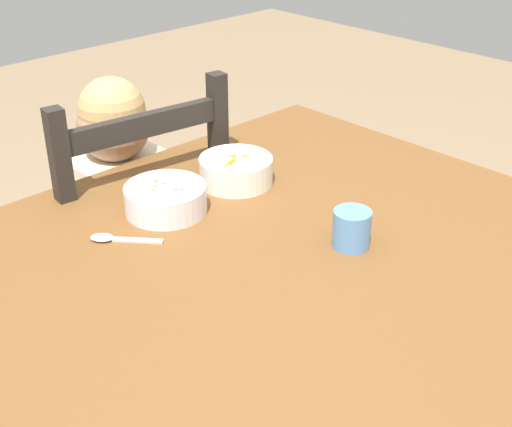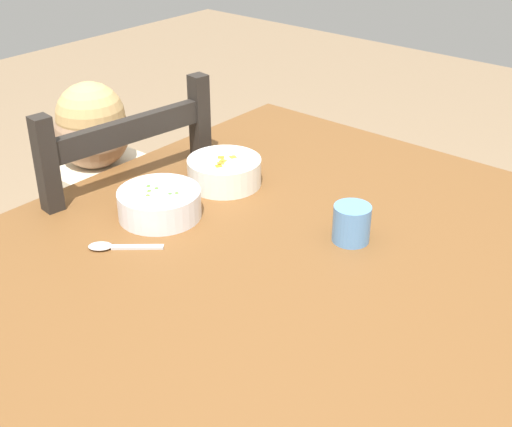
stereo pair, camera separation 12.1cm
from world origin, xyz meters
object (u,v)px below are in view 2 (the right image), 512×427
(spoon, at_px, (112,246))
(dining_table, at_px, (279,308))
(dining_chair, at_px, (113,276))
(bowl_of_carrots, at_px, (224,171))
(child_figure, at_px, (110,216))
(drinking_cup, at_px, (352,223))
(bowl_of_peas, at_px, (159,203))

(spoon, bearing_deg, dining_table, -57.53)
(dining_chair, bearing_deg, dining_table, -96.27)
(dining_table, relative_size, bowl_of_carrots, 7.87)
(bowl_of_carrots, xyz_separation_m, spoon, (-0.33, -0.02, -0.03))
(child_figure, distance_m, spoon, 0.42)
(bowl_of_carrots, distance_m, drinking_cup, 0.34)
(dining_chair, height_order, drinking_cup, dining_chair)
(dining_table, relative_size, bowl_of_peas, 7.64)
(bowl_of_peas, height_order, spoon, bowl_of_peas)
(dining_table, distance_m, dining_chair, 0.62)
(bowl_of_carrots, height_order, spoon, bowl_of_carrots)
(child_figure, xyz_separation_m, bowl_of_peas, (-0.09, -0.29, 0.17))
(bowl_of_carrots, bearing_deg, drinking_cup, -94.35)
(dining_table, distance_m, bowl_of_peas, 0.31)
(drinking_cup, bearing_deg, bowl_of_peas, 115.68)
(dining_table, bearing_deg, spoon, 122.47)
(spoon, height_order, drinking_cup, drinking_cup)
(dining_table, xyz_separation_m, spoon, (-0.17, 0.26, 0.11))
(dining_chair, bearing_deg, bowl_of_peas, -106.41)
(dining_chair, relative_size, bowl_of_carrots, 6.16)
(dining_table, relative_size, dining_chair, 1.28)
(drinking_cup, bearing_deg, dining_chair, 96.76)
(drinking_cup, bearing_deg, dining_table, 157.51)
(child_figure, bearing_deg, drinking_cup, -83.80)
(child_figure, relative_size, spoon, 8.18)
(bowl_of_peas, distance_m, bowl_of_carrots, 0.19)
(child_figure, xyz_separation_m, bowl_of_carrots, (0.09, -0.29, 0.17))
(child_figure, relative_size, bowl_of_peas, 5.89)
(child_figure, height_order, bowl_of_carrots, child_figure)
(bowl_of_carrots, xyz_separation_m, drinking_cup, (-0.03, -0.34, 0.00))
(dining_chair, height_order, bowl_of_peas, dining_chair)
(dining_chair, xyz_separation_m, bowl_of_carrots, (0.10, -0.30, 0.35))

